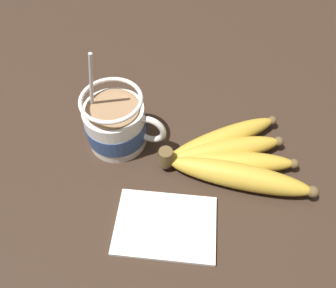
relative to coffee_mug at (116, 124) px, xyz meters
The scene contains 4 objects.
table 10.11cm from the coffee_mug, ahead, with size 136.50×136.50×3.11cm.
coffee_mug is the anchor object (origin of this frame).
banana_bunch 17.43cm from the coffee_mug, ahead, with size 22.59×15.45×4.16cm.
napkin 16.41cm from the coffee_mug, 45.78° to the right, with size 14.58×11.49×0.60cm.
Camera 1 is at (8.02, -28.65, 43.80)cm, focal length 35.00 mm.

